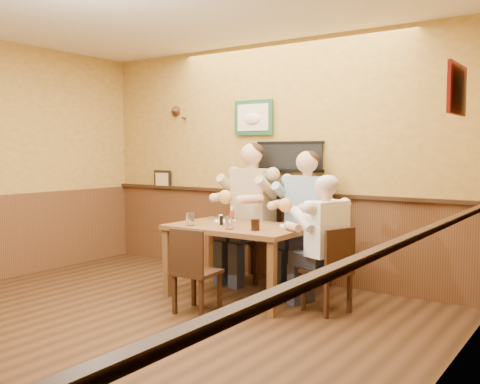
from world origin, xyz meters
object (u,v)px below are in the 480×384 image
Objects in this scene: cola_tumbler at (255,225)px; hot_sauce_bottle at (232,217)px; chair_back_left at (253,237)px; pepper_shaker at (221,220)px; water_glass_mid at (229,223)px; diner_white_elder at (327,251)px; chair_right_end at (327,269)px; water_glass_left at (190,219)px; chair_back_right at (308,245)px; diner_blue_polo at (308,226)px; chair_near_side at (197,270)px; diner_tan_shirt at (253,219)px; salt_shaker at (221,219)px; dining_table at (239,234)px.

hot_sauce_bottle is at bearing 162.21° from cola_tumbler.
chair_back_left reaches higher than pepper_shaker.
chair_back_left reaches higher than water_glass_mid.
chair_right_end is at bearing 180.00° from diner_white_elder.
water_glass_left is at bearing -151.82° from hot_sauce_bottle.
water_glass_mid is at bearing 3.24° from water_glass_left.
chair_back_right reaches higher than chair_right_end.
chair_back_left is 0.72m from diner_blue_polo.
chair_right_end is at bearing 13.75° from water_glass_left.
diner_tan_shirt is (-0.29, 1.39, 0.32)m from chair_near_side.
pepper_shaker reaches higher than chair_right_end.
diner_white_elder is 1.44m from water_glass_left.
chair_near_side is 0.72m from hot_sauce_bottle.
chair_right_end is 1.04m from water_glass_mid.
hot_sauce_bottle is (-0.01, 0.58, 0.44)m from chair_near_side.
chair_near_side is 7.28× the size of cola_tumbler.
water_glass_left is at bearing -90.28° from diner_tan_shirt.
chair_back_left is 0.82m from salt_shaker.
water_glass_mid is at bearing -167.26° from cola_tumbler.
diner_white_elder reaches higher than chair_right_end.
diner_tan_shirt is (-0.30, 0.73, 0.06)m from dining_table.
water_glass_left is at bearing -126.72° from salt_shaker.
salt_shaker is at bearing -77.60° from chair_back_left.
chair_near_side is at bearing -88.59° from hot_sauce_bottle.
diner_tan_shirt is 11.42× the size of water_glass_mid.
chair_near_side is at bearing -72.70° from chair_back_left.
chair_back_right is at bearing 63.09° from dining_table.
pepper_shaker reaches higher than dining_table.
chair_near_side is (-0.01, -0.66, -0.26)m from dining_table.
diner_blue_polo reaches higher than water_glass_mid.
diner_white_elder is 9.11× the size of water_glass_left.
chair_back_right is 1.50m from chair_near_side.
pepper_shaker is at bearing -48.11° from salt_shaker.
diner_tan_shirt reaches higher than water_glass_left.
chair_right_end is 4.40× the size of hot_sauce_bottle.
hot_sauce_bottle is at bearing -1.69° from pepper_shaker.
chair_back_left is 1.25× the size of chair_near_side.
diner_tan_shirt is at bearing -98.82° from diner_white_elder.
pepper_shaker is (-1.14, -0.13, 0.39)m from chair_right_end.
water_glass_left is at bearing -123.72° from diner_blue_polo.
chair_back_right reaches higher than pepper_shaker.
water_glass_mid reaches higher than chair_near_side.
salt_shaker is at bearing -76.31° from chair_near_side.
chair_back_right is 9.57× the size of salt_shaker.
salt_shaker is (-0.19, 0.06, -0.04)m from hot_sauce_bottle.
chair_back_right is 0.82× the size of diner_white_elder.
chair_back_right is at bearing 72.72° from water_glass_mid.
chair_back_left is at bearing 108.81° from hot_sauce_bottle.
salt_shaker is (0.09, -0.76, 0.29)m from chair_back_left.
dining_table is 12.65× the size of cola_tumbler.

